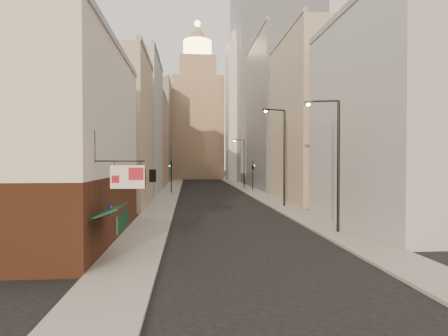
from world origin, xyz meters
The scene contains 19 objects.
ground centered at (0.00, 0.00, 0.00)m, with size 360.00×360.00×0.00m, color black.
sidewalk_left centered at (-6.50, 55.00, 0.07)m, with size 3.00×140.00×0.15m, color gray.
sidewalk_right centered at (6.50, 55.00, 0.07)m, with size 3.00×140.00×0.15m, color gray.
near_building_left centered at (-10.99, 9.00, 6.02)m, with size 8.30×23.04×12.30m.
left_bldg_beige centered at (-12.00, 26.00, 8.00)m, with size 8.00×12.00×16.00m, color gray.
left_bldg_grey centered at (-12.00, 42.00, 10.00)m, with size 8.00×16.00×20.00m, color #97989D.
left_bldg_tan centered at (-12.00, 60.00, 8.50)m, with size 8.00×18.00×17.00m, color #8E7054.
left_bldg_wingrid centered at (-12.00, 80.00, 12.00)m, with size 8.00×20.00×24.00m, color gray.
right_bldg_grey centered at (12.00, 12.00, 8.00)m, with size 8.00×16.00×16.00m, color #97989D.
right_bldg_beige centered at (12.00, 30.00, 10.00)m, with size 8.00×16.00×20.00m, color gray.
right_bldg_wingrid centered at (12.00, 50.00, 13.00)m, with size 8.00×20.00×26.00m, color gray.
highrise centered at (18.00, 78.00, 25.66)m, with size 21.00×23.00×51.20m.
clock_tower centered at (-1.00, 92.00, 17.63)m, with size 14.00×14.00×44.90m.
white_tower centered at (10.00, 78.00, 18.61)m, with size 8.00×8.00×41.50m.
streetlamp_near centered at (6.18, 9.32, 5.14)m, with size 2.32×0.77×9.00m.
streetlamp_mid centered at (6.27, 23.80, 5.91)m, with size 2.62×1.04×10.34m.
streetlamp_far centered at (6.01, 50.64, 4.98)m, with size 2.21×0.87×8.72m.
traffic_light_left centered at (-6.21, 41.84, 3.55)m, with size 0.56×0.46×5.00m.
traffic_light_right centered at (6.76, 44.73, 3.87)m, with size 0.64×0.62×5.00m.
Camera 1 is at (-3.63, -15.00, 4.89)m, focal length 30.00 mm.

